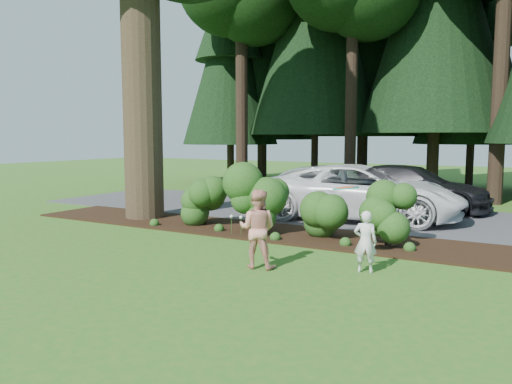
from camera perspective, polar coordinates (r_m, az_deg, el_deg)
ground at (r=11.26m, az=-6.87°, el=-7.33°), size 80.00×80.00×0.00m
mulch_bed at (r=13.94m, az=1.17°, el=-4.54°), size 16.00×2.50×0.05m
driveway at (r=17.73m, az=7.79°, el=-2.28°), size 22.00×6.00×0.03m
shrub_row at (r=13.36m, az=3.84°, el=-1.61°), size 6.53×1.60×1.61m
lily_cluster at (r=13.28m, az=-1.73°, el=-3.02°), size 0.69×0.09×0.57m
car_silver_wagon at (r=18.21m, az=8.69°, el=0.44°), size 4.82×1.97×1.55m
car_white_suv at (r=16.16m, az=11.96°, el=-0.02°), size 6.63×3.72×1.75m
car_dark_suv at (r=18.80m, az=17.27°, el=0.47°), size 5.55×2.38×1.59m
child at (r=10.01m, az=12.39°, el=-5.57°), size 0.51×0.40×1.23m
adult at (r=10.09m, az=0.16°, el=-4.22°), size 0.89×0.76×1.61m
frisbee at (r=10.41m, az=10.24°, el=0.45°), size 0.54×0.54×0.10m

